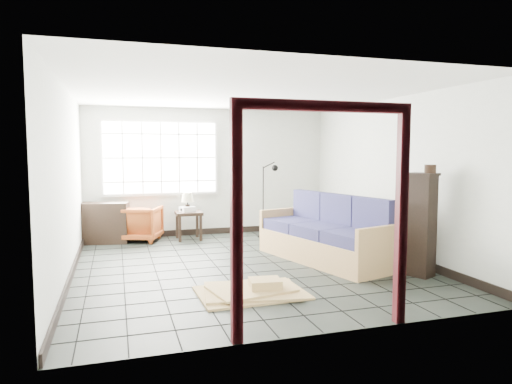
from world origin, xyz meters
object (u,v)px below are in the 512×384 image
object	(u,v)px
futon_sofa	(328,237)
tall_shelf	(420,224)
armchair	(140,222)
side_table	(189,217)

from	to	relation	value
futon_sofa	tall_shelf	bearing A→B (deg)	-71.14
futon_sofa	armchair	xyz separation A→B (m)	(-2.76, 2.49, -0.00)
armchair	futon_sofa	bearing A→B (deg)	158.49
futon_sofa	armchair	world-z (taller)	futon_sofa
armchair	side_table	distance (m)	0.93
futon_sofa	armchair	distance (m)	3.72
futon_sofa	side_table	xyz separation A→B (m)	(-1.85, 2.35, 0.08)
futon_sofa	armchair	bearing A→B (deg)	122.30
side_table	armchair	bearing A→B (deg)	171.74
futon_sofa	side_table	world-z (taller)	futon_sofa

